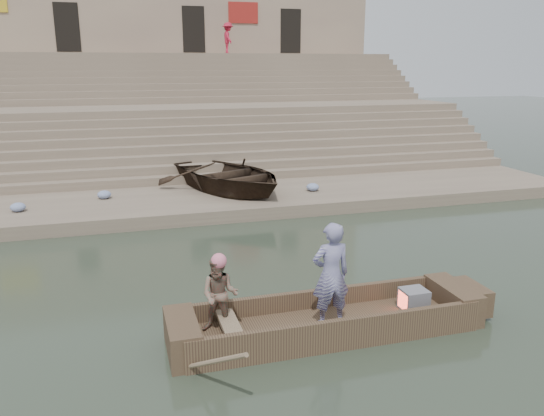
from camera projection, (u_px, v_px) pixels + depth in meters
name	position (u px, v px, depth m)	size (l,w,h in m)	color
ground	(122.00, 330.00, 9.68)	(120.00, 120.00, 0.00)	#2B3729
lower_landing	(116.00, 208.00, 17.04)	(32.00, 4.00, 0.40)	gray
mid_landing	(113.00, 140.00, 23.69)	(32.00, 3.00, 2.80)	gray
upper_landing	(110.00, 102.00, 29.87)	(32.00, 3.00, 5.20)	gray
ghat_steps	(112.00, 127.00, 25.15)	(32.00, 11.00, 5.20)	gray
building_wall	(107.00, 48.00, 32.80)	(32.00, 5.07, 11.20)	tan
main_rowboat	(327.00, 327.00, 9.54)	(5.00, 1.30, 0.22)	brown
rowboat_trim	(338.00, 316.00, 9.54)	(6.04, 2.63, 2.00)	brown
standing_man	(331.00, 275.00, 9.17)	(0.68, 0.44, 1.86)	navy
rowing_man	(220.00, 295.00, 9.00)	(0.65, 0.50, 1.33)	#2B8266
television	(413.00, 300.00, 9.91)	(0.46, 0.42, 0.40)	slate
beached_rowboat	(229.00, 175.00, 18.46)	(3.69, 5.17, 1.07)	#2D2116
pedestrian	(228.00, 38.00, 30.95)	(1.13, 0.65, 1.74)	#B71E37
cloth_bundles	(41.00, 206.00, 16.05)	(15.27, 2.17, 0.26)	#3F5999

